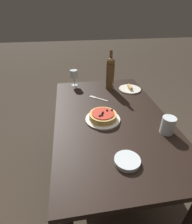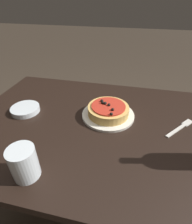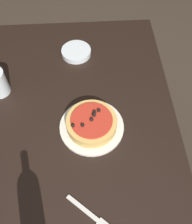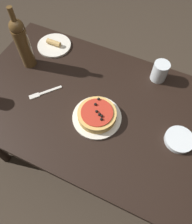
# 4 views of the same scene
# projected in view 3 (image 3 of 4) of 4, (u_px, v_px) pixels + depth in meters

# --- Properties ---
(ground_plane) EXTENTS (14.00, 14.00, 0.00)m
(ground_plane) POSITION_uv_depth(u_px,v_px,m) (82.00, 193.00, 1.57)
(ground_plane) COLOR #382D23
(dining_table) EXTENTS (1.34, 0.81, 0.71)m
(dining_table) POSITION_uv_depth(u_px,v_px,m) (76.00, 148.00, 1.05)
(dining_table) COLOR black
(dining_table) RESTS_ON ground_plane
(dinner_plate) EXTENTS (0.24, 0.24, 0.01)m
(dinner_plate) POSITION_uv_depth(u_px,v_px,m) (92.00, 127.00, 1.00)
(dinner_plate) COLOR silver
(dinner_plate) RESTS_ON dining_table
(pizza) EXTENTS (0.19, 0.19, 0.06)m
(pizza) POSITION_uv_depth(u_px,v_px,m) (92.00, 123.00, 0.97)
(pizza) COLOR tan
(pizza) RESTS_ON dinner_plate
(side_bowl) EXTENTS (0.14, 0.14, 0.02)m
(side_bowl) POSITION_uv_depth(u_px,v_px,m) (76.00, 52.00, 1.21)
(side_bowl) COLOR silver
(side_bowl) RESTS_ON dining_table
(fork) EXTENTS (0.13, 0.15, 0.00)m
(fork) POSITION_uv_depth(u_px,v_px,m) (92.00, 216.00, 0.82)
(fork) COLOR beige
(fork) RESTS_ON dining_table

